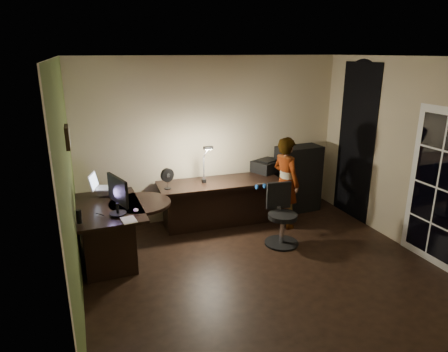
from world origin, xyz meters
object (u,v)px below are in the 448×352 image
object	(u,v)px
desk_left	(111,233)
person	(286,183)
desk_right	(220,203)
cabinet	(298,179)
monitor	(117,201)
office_chair	(283,216)

from	to	relation	value
desk_left	person	distance (m)	2.80
desk_left	desk_right	xyz separation A→B (m)	(1.79, 0.58, -0.02)
cabinet	monitor	world-z (taller)	cabinet
desk_right	desk_left	bearing A→B (deg)	-159.55
monitor	office_chair	size ratio (longest dim) A/B	0.59
desk_left	cabinet	xyz separation A→B (m)	(3.31, 0.71, 0.20)
monitor	desk_left	bearing A→B (deg)	86.38
person	office_chair	bearing A→B (deg)	135.08
desk_right	person	bearing A→B (deg)	-19.94
monitor	office_chair	world-z (taller)	monitor
desk_right	office_chair	distance (m)	1.17
desk_right	monitor	bearing A→B (deg)	-148.28
desk_left	monitor	distance (m)	0.70
desk_right	monitor	xyz separation A→B (m)	(-1.70, -0.95, 0.61)
monitor	person	bearing A→B (deg)	-6.10
cabinet	person	size ratio (longest dim) A/B	0.79
cabinet	monitor	distance (m)	3.42
desk_left	desk_right	distance (m)	1.89
desk_right	cabinet	xyz separation A→B (m)	(1.52, 0.13, 0.21)
office_chair	monitor	bearing A→B (deg)	-172.86
desk_right	cabinet	size ratio (longest dim) A/B	1.69
cabinet	desk_left	bearing A→B (deg)	-171.19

